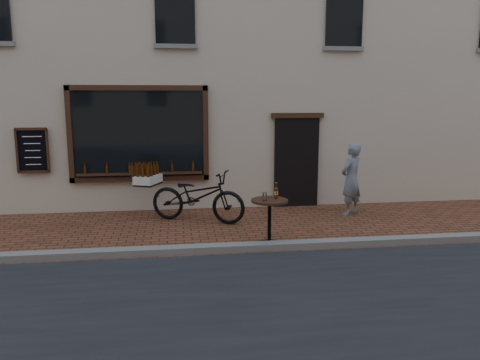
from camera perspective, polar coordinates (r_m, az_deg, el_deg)
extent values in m
plane|color=#542F1B|center=(8.25, -0.11, -9.03)|extent=(90.00, 90.00, 0.00)
cube|color=slate|center=(8.42, -0.29, -8.20)|extent=(90.00, 0.25, 0.12)
cube|color=#C4B29B|center=(14.45, -3.77, 19.22)|extent=(28.00, 6.00, 10.00)
cube|color=black|center=(11.24, -12.20, 5.51)|extent=(3.00, 0.06, 2.00)
cube|color=black|center=(11.19, -12.42, 10.92)|extent=(3.24, 0.10, 0.12)
cube|color=black|center=(11.35, -12.01, 0.17)|extent=(3.24, 0.10, 0.12)
cube|color=black|center=(11.45, -20.05, 5.21)|extent=(0.12, 0.10, 2.24)
cube|color=black|center=(11.21, -4.20, 5.70)|extent=(0.12, 0.10, 2.24)
cube|color=black|center=(11.28, -12.06, 0.77)|extent=(2.90, 0.16, 0.05)
cube|color=black|center=(11.68, 6.88, 2.13)|extent=(1.10, 0.10, 2.20)
cube|color=black|center=(11.55, 7.04, 7.82)|extent=(1.30, 0.10, 0.12)
cube|color=black|center=(11.70, -23.96, 3.32)|extent=(0.62, 0.04, 0.92)
cylinder|color=#3D1C07|center=(11.43, -18.34, 1.21)|extent=(0.06, 0.06, 0.19)
cylinder|color=#3D1C07|center=(11.35, -15.86, 1.27)|extent=(0.06, 0.06, 0.19)
cylinder|color=#3D1C07|center=(11.29, -13.34, 1.34)|extent=(0.06, 0.06, 0.19)
cylinder|color=#3D1C07|center=(11.25, -10.81, 1.41)|extent=(0.06, 0.06, 0.19)
cylinder|color=#3D1C07|center=(11.23, -8.26, 1.47)|extent=(0.06, 0.06, 0.19)
cylinder|color=#3D1C07|center=(11.24, -5.71, 1.53)|extent=(0.06, 0.06, 0.19)
cube|color=black|center=(11.35, -7.94, 19.62)|extent=(0.90, 0.06, 1.40)
cube|color=black|center=(12.05, 12.61, 18.92)|extent=(0.90, 0.06, 1.40)
imported|color=black|center=(10.25, -5.18, -1.99)|extent=(2.27, 1.57, 1.13)
cube|color=black|center=(10.70, -11.15, -0.47)|extent=(0.64, 0.72, 0.04)
cube|color=silver|center=(10.68, -11.17, 0.09)|extent=(0.65, 0.75, 0.18)
cylinder|color=#3D1C07|center=(10.39, -11.16, 0.97)|extent=(0.07, 0.07, 0.24)
cylinder|color=#3D1C07|center=(10.45, -11.77, 1.00)|extent=(0.07, 0.07, 0.24)
cylinder|color=#3D1C07|center=(10.51, -12.38, 1.03)|extent=(0.07, 0.07, 0.24)
cylinder|color=#3D1C07|center=(10.57, -12.97, 1.06)|extent=(0.07, 0.07, 0.24)
cylinder|color=#3D1C07|center=(10.52, -10.79, 1.10)|extent=(0.07, 0.07, 0.24)
cylinder|color=#3D1C07|center=(10.58, -11.39, 1.13)|extent=(0.07, 0.07, 0.24)
cylinder|color=#3D1C07|center=(10.64, -11.99, 1.16)|extent=(0.07, 0.07, 0.24)
cylinder|color=#3D1C07|center=(10.70, -12.58, 1.18)|extent=(0.07, 0.07, 0.24)
cylinder|color=#3D1C07|center=(10.66, -10.42, 1.22)|extent=(0.07, 0.07, 0.24)
cylinder|color=#3D1C07|center=(10.71, -11.02, 1.25)|extent=(0.07, 0.07, 0.24)
cylinder|color=#3D1C07|center=(10.77, -11.61, 1.28)|extent=(0.07, 0.07, 0.24)
cylinder|color=#3D1C07|center=(10.83, -12.20, 1.30)|extent=(0.07, 0.07, 0.24)
cylinder|color=#3D1C07|center=(10.79, -10.06, 1.34)|extent=(0.07, 0.07, 0.24)
cylinder|color=black|center=(8.75, 3.56, -7.82)|extent=(0.49, 0.49, 0.03)
cylinder|color=black|center=(8.63, 3.59, -5.23)|extent=(0.07, 0.07, 0.79)
cylinder|color=black|center=(8.53, 3.63, -2.54)|extent=(0.67, 0.67, 0.04)
cylinder|color=gold|center=(8.59, 4.43, -1.58)|extent=(0.07, 0.07, 0.07)
cylinder|color=white|center=(8.41, 2.99, -2.04)|extent=(0.09, 0.09, 0.15)
imported|color=slate|center=(11.07, 13.40, 0.09)|extent=(0.73, 0.68, 1.67)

